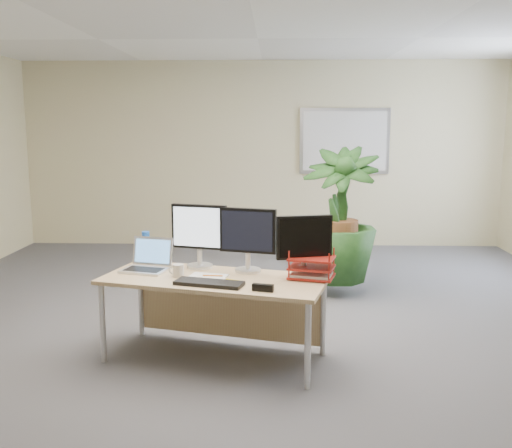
{
  "coord_description": "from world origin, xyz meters",
  "views": [
    {
      "loc": [
        0.21,
        -4.42,
        1.76
      ],
      "look_at": [
        0.04,
        0.35,
        0.94
      ],
      "focal_mm": 40.0,
      "sensor_mm": 36.0,
      "label": 1
    }
  ],
  "objects_px": {
    "monitor_right": "(248,236)",
    "laptop": "(148,262)",
    "desk": "(218,291)",
    "floor_plant": "(339,224)",
    "monitor_left": "(199,232)"
  },
  "relations": [
    {
      "from": "floor_plant",
      "to": "laptop",
      "type": "relative_size",
      "value": 3.7
    },
    {
      "from": "floor_plant",
      "to": "monitor_left",
      "type": "relative_size",
      "value": 2.95
    },
    {
      "from": "desk",
      "to": "laptop",
      "type": "xyz_separation_m",
      "value": [
        -0.57,
        0.14,
        0.19
      ]
    },
    {
      "from": "desk",
      "to": "floor_plant",
      "type": "height_order",
      "value": "floor_plant"
    },
    {
      "from": "floor_plant",
      "to": "laptop",
      "type": "bearing_deg",
      "value": -137.35
    },
    {
      "from": "desk",
      "to": "laptop",
      "type": "bearing_deg",
      "value": 166.47
    },
    {
      "from": "monitor_right",
      "to": "laptop",
      "type": "relative_size",
      "value": 1.23
    },
    {
      "from": "floor_plant",
      "to": "monitor_right",
      "type": "relative_size",
      "value": 3.01
    },
    {
      "from": "desk",
      "to": "floor_plant",
      "type": "bearing_deg",
      "value": 56.7
    },
    {
      "from": "desk",
      "to": "laptop",
      "type": "height_order",
      "value": "laptop"
    },
    {
      "from": "floor_plant",
      "to": "monitor_right",
      "type": "bearing_deg",
      "value": -119.2
    },
    {
      "from": "desk",
      "to": "floor_plant",
      "type": "relative_size",
      "value": 1.19
    },
    {
      "from": "monitor_right",
      "to": "laptop",
      "type": "distance_m",
      "value": 0.82
    },
    {
      "from": "desk",
      "to": "monitor_left",
      "type": "height_order",
      "value": "monitor_left"
    },
    {
      "from": "floor_plant",
      "to": "laptop",
      "type": "xyz_separation_m",
      "value": [
        -1.67,
        -1.54,
        -0.05
      ]
    }
  ]
}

